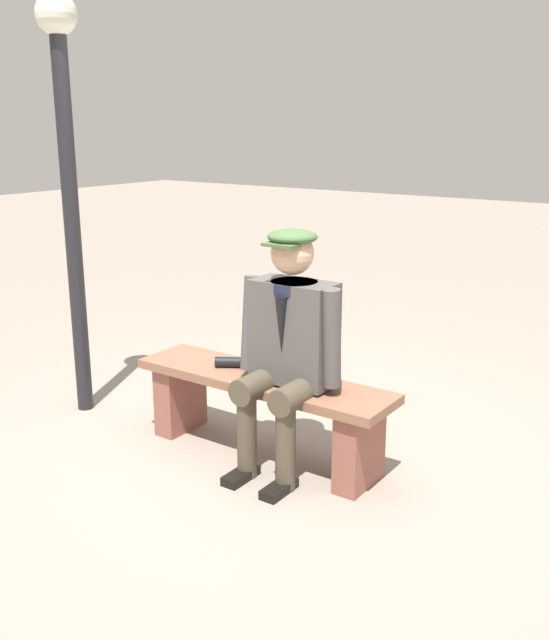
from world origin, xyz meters
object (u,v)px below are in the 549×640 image
Objects in this scene: seated_man at (288,339)px; lamp_post at (67,153)px; bench at (262,402)px; rolled_magazine at (237,362)px.

lamp_post is at bearing 2.20° from seated_man.
bench is at bearing -175.17° from lamp_post.
seated_man is 0.51× the size of lamp_post.
bench is 0.49m from seated_man.
lamp_post is (1.65, 0.06, 0.95)m from seated_man.
lamp_post is (1.22, 0.16, 1.20)m from rolled_magazine.
lamp_post reaches higher than seated_man.
rolled_magazine reaches higher than bench.
seated_man is (-0.22, 0.06, 0.44)m from bench.
rolled_magazine is 1.72m from lamp_post.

